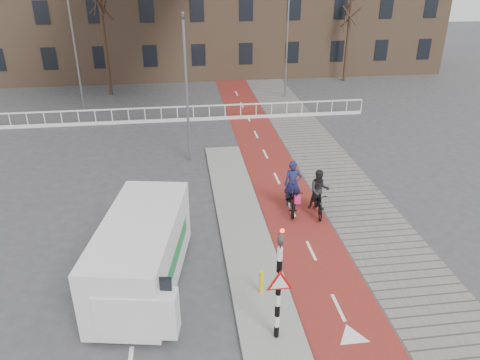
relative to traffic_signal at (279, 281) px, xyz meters
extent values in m
plane|color=#38383A|center=(0.60, 2.02, -1.99)|extent=(120.00, 120.00, 0.00)
cube|color=maroon|center=(2.10, 12.02, -1.98)|extent=(2.50, 60.00, 0.01)
cube|color=slate|center=(4.90, 12.02, -1.98)|extent=(3.00, 60.00, 0.01)
cube|color=gray|center=(-0.10, 6.02, -1.93)|extent=(1.80, 16.00, 0.12)
cylinder|color=black|center=(0.00, 0.02, -0.43)|extent=(0.14, 0.14, 2.88)
imported|color=black|center=(0.00, 0.02, 1.41)|extent=(0.13, 0.16, 0.80)
cylinder|color=#FF0C05|center=(0.00, -0.12, 1.59)|extent=(0.11, 0.02, 0.11)
cylinder|color=#D8CC0C|center=(-0.10, 1.88, -1.48)|extent=(0.12, 0.12, 0.79)
imported|color=black|center=(2.08, 6.99, -1.43)|extent=(1.04, 2.18, 1.10)
imported|color=#1B1E48|center=(2.08, 6.99, -0.78)|extent=(0.76, 0.56, 1.92)
cube|color=#E11F6E|center=(2.16, 6.44, -1.21)|extent=(0.28, 0.20, 0.31)
imported|color=black|center=(3.05, 6.54, -1.44)|extent=(0.72, 1.83, 1.07)
imported|color=black|center=(3.05, 6.54, -0.90)|extent=(0.89, 0.73, 1.68)
cube|color=silver|center=(-3.68, 2.92, -0.74)|extent=(3.12, 5.72, 2.17)
cube|color=#1D853C|center=(-4.77, 2.92, -0.84)|extent=(0.65, 3.42, 0.55)
cube|color=#1D853C|center=(-2.58, 2.92, -0.84)|extent=(0.65, 3.42, 0.55)
cube|color=black|center=(-3.68, 0.56, -0.34)|extent=(1.93, 0.40, 0.90)
cylinder|color=black|center=(-4.92, 1.28, -1.61)|extent=(0.40, 0.80, 0.76)
cylinder|color=black|center=(-3.10, 0.94, -1.61)|extent=(0.40, 0.80, 0.76)
cylinder|color=black|center=(-4.25, 4.90, -1.61)|extent=(0.40, 0.80, 0.76)
cylinder|color=black|center=(-2.43, 4.57, -1.61)|extent=(0.40, 0.80, 0.76)
cube|color=silver|center=(-4.40, 19.02, -1.04)|extent=(28.00, 0.08, 0.08)
cube|color=silver|center=(-4.40, 19.02, -1.89)|extent=(28.00, 0.10, 0.20)
cylinder|color=black|center=(-7.28, 26.00, 1.63)|extent=(0.28, 0.28, 7.24)
cylinder|color=black|center=(11.47, 27.80, 1.28)|extent=(0.24, 0.24, 6.54)
cylinder|color=slate|center=(-1.86, 12.66, 1.62)|extent=(0.12, 0.12, 7.22)
cylinder|color=slate|center=(-8.61, 22.08, 2.20)|extent=(0.12, 0.12, 8.38)
cylinder|color=slate|center=(5.52, 23.64, 1.88)|extent=(0.12, 0.12, 7.73)
camera|label=1|loc=(-2.26, -9.38, 7.52)|focal=35.00mm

